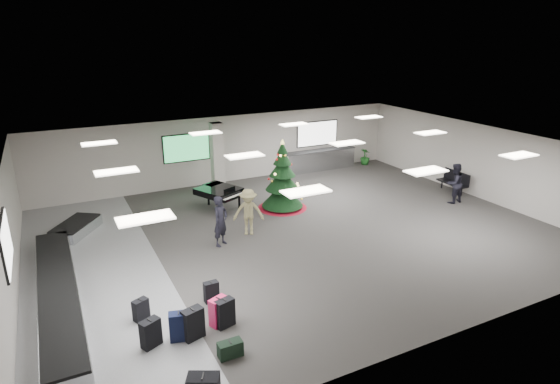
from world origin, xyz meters
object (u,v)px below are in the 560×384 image
baggage_carousel (62,277)px  traveler_b (248,212)px  grand_piano (220,192)px  service_counter (320,160)px  bench (454,180)px  potted_plant_left (283,169)px  traveler_a (221,221)px  christmas_tree (282,185)px  pink_suitcase (219,311)px  potted_plant_right (365,157)px  traveler_bench (454,183)px

baggage_carousel → traveler_b: bearing=7.3°
baggage_carousel → grand_piano: bearing=31.0°
baggage_carousel → service_counter: 14.50m
bench → baggage_carousel: bearing=-174.5°
potted_plant_left → traveler_a: bearing=-132.0°
christmas_tree → bench: (7.92, -1.70, -0.45)m
potted_plant_left → pink_suitcase: bearing=-124.4°
baggage_carousel → potted_plant_left: bearing=31.8°
baggage_carousel → potted_plant_right: bearing=22.6°
christmas_tree → traveler_a: christmas_tree is taller
christmas_tree → traveler_a: bearing=-147.4°
service_counter → grand_piano: (-6.65, -3.02, 0.18)m
service_counter → potted_plant_left: bearing=-176.2°
grand_piano → traveler_b: traveler_b is taller
pink_suitcase → bench: size_ratio=0.49×
traveler_b → potted_plant_left: bearing=77.6°
traveler_bench → potted_plant_right: (0.31, 6.63, -0.41)m
traveler_bench → pink_suitcase: bearing=14.7°
grand_piano → potted_plant_left: size_ratio=2.89×
traveler_b → traveler_bench: traveler_bench is taller
christmas_tree → bench: bearing=-12.1°
service_counter → traveler_b: (-6.61, -5.93, 0.31)m
traveler_b → traveler_bench: 9.13m
service_counter → traveler_a: (-7.82, -6.35, 0.33)m
service_counter → potted_plant_right: size_ratio=4.48×
bench → traveler_a: bearing=-175.1°
christmas_tree → potted_plant_right: bearing=28.7°
baggage_carousel → traveler_a: size_ratio=5.51×
service_counter → potted_plant_right: service_counter is taller
pink_suitcase → traveler_b: (2.85, 4.75, 0.49)m
potted_plant_right → potted_plant_left: bearing=179.2°
pink_suitcase → potted_plant_right: 16.11m
grand_piano → bench: (10.25, -2.79, -0.18)m
christmas_tree → potted_plant_right: size_ratio=3.22×
pink_suitcase → traveler_bench: size_ratio=0.43×
traveler_a → traveler_b: size_ratio=1.03×
traveler_bench → potted_plant_right: bearing=-95.8°
potted_plant_right → baggage_carousel: bearing=-157.4°
christmas_tree → potted_plant_left: 4.52m
baggage_carousel → bench: bearing=3.2°
christmas_tree → service_counter: bearing=43.6°
bench → traveler_a: size_ratio=0.87×
bench → traveler_b: traveler_b is taller
baggage_carousel → christmas_tree: bearing=17.1°
traveler_b → grand_piano: bearing=115.5°
bench → potted_plant_left: 8.13m
grand_piano → traveler_a: bearing=-134.0°
baggage_carousel → potted_plant_right: potted_plant_right is taller
service_counter → traveler_b: size_ratio=2.37×
grand_piano → traveler_bench: 9.90m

